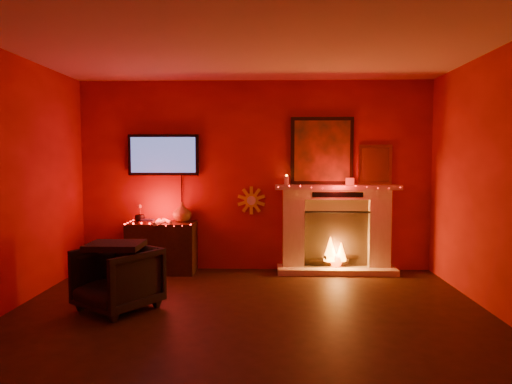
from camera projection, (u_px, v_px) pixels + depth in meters
room at (246, 186)px, 4.02m from camera, size 5.00×5.00×5.00m
fireplace at (335, 221)px, 6.42m from camera, size 1.72×0.40×2.18m
tv at (164, 155)px, 6.49m from camera, size 1.00×0.07×1.24m
sunburst_clock at (251, 200)px, 6.52m from camera, size 0.40×0.03×0.40m
console_table at (163, 245)px, 6.38m from camera, size 0.93×0.59×0.98m
armchair at (117, 279)px, 4.79m from camera, size 1.00×1.00×0.66m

